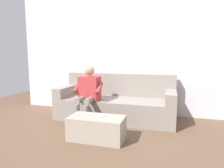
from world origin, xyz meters
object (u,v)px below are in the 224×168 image
couch (116,103)px  person_solo_seated (88,91)px  remote_white (101,116)px  coffee_table (97,128)px

couch → person_solo_seated: size_ratio=2.14×
person_solo_seated → remote_white: person_solo_seated is taller
couch → remote_white: (-0.06, 1.08, 0.06)m
remote_white → couch: bearing=144.9°
person_solo_seated → remote_white: 0.86m
coffee_table → remote_white: 0.21m
couch → remote_white: couch is taller
coffee_table → remote_white: size_ratio=6.43×
couch → person_solo_seated: 0.68m
person_solo_seated → remote_white: size_ratio=8.42×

